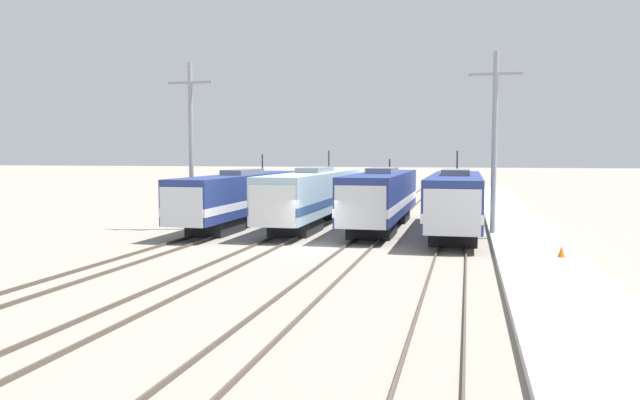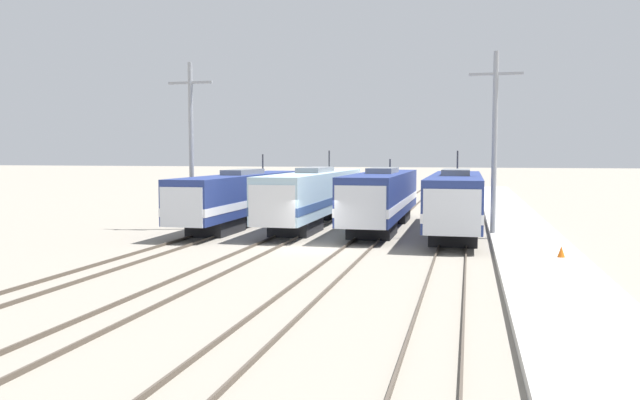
% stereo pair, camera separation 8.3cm
% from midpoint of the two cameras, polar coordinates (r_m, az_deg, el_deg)
% --- Properties ---
extents(ground_plane, '(400.00, 400.00, 0.00)m').
position_cam_midpoint_polar(ground_plane, '(33.06, -0.79, -4.46)').
color(ground_plane, gray).
extents(rail_pair_far_left, '(1.50, 120.00, 0.15)m').
position_cam_midpoint_polar(rail_pair_far_left, '(35.54, -12.29, -3.83)').
color(rail_pair_far_left, '#4C4238').
rests_on(rail_pair_far_left, ground_plane).
extents(rail_pair_center_left, '(1.51, 120.00, 0.15)m').
position_cam_midpoint_polar(rail_pair_center_left, '(33.72, -4.81, -4.18)').
color(rail_pair_center_left, '#4C4238').
rests_on(rail_pair_center_left, ground_plane).
extents(rail_pair_center_right, '(1.51, 120.00, 0.15)m').
position_cam_midpoint_polar(rail_pair_center_right, '(32.54, 3.38, -4.48)').
color(rail_pair_center_right, '#4C4238').
rests_on(rail_pair_center_right, ground_plane).
extents(rail_pair_far_right, '(1.50, 120.00, 0.15)m').
position_cam_midpoint_polar(rail_pair_far_right, '(32.05, 12.00, -4.70)').
color(rail_pair_far_right, '#4C4238').
rests_on(rail_pair_far_right, ground_plane).
extents(locomotive_far_left, '(2.79, 19.47, 4.97)m').
position_cam_midpoint_polar(locomotive_far_left, '(43.47, -7.23, 0.29)').
color(locomotive_far_left, black).
rests_on(locomotive_far_left, ground_plane).
extents(locomotive_center_left, '(2.95, 20.09, 5.25)m').
position_cam_midpoint_polar(locomotive_center_left, '(43.40, -0.53, 0.40)').
color(locomotive_center_left, '#232326').
rests_on(locomotive_center_left, ground_plane).
extents(locomotive_center_right, '(3.09, 17.85, 4.62)m').
position_cam_midpoint_polar(locomotive_center_right, '(41.69, 5.70, 0.24)').
color(locomotive_center_right, black).
rests_on(locomotive_center_right, ground_plane).
extents(locomotive_far_right, '(3.10, 17.64, 5.22)m').
position_cam_midpoint_polar(locomotive_far_right, '(39.49, 12.35, -0.09)').
color(locomotive_far_right, black).
rests_on(locomotive_far_right, ground_plane).
extents(catenary_tower_left, '(3.07, 0.31, 10.96)m').
position_cam_midpoint_polar(catenary_tower_left, '(42.05, -11.64, 5.21)').
color(catenary_tower_left, gray).
rests_on(catenary_tower_left, ground_plane).
extents(catenary_tower_right, '(3.07, 0.31, 10.96)m').
position_cam_midpoint_polar(catenary_tower_right, '(38.11, 15.73, 5.25)').
color(catenary_tower_right, gray).
rests_on(catenary_tower_right, ground_plane).
extents(platform, '(4.00, 120.00, 0.33)m').
position_cam_midpoint_polar(platform, '(32.20, 19.25, -4.64)').
color(platform, '#B7B5AD').
rests_on(platform, ground_plane).
extents(traffic_cone, '(0.34, 0.34, 0.51)m').
position_cam_midpoint_polar(traffic_cone, '(30.36, 21.27, -4.42)').
color(traffic_cone, orange).
rests_on(traffic_cone, platform).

